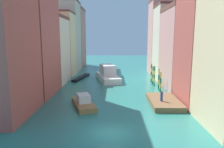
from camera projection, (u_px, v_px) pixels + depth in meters
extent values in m
plane|color=#28756B|center=(113.00, 83.00, 45.44)|extent=(154.00, 154.00, 0.00)
cube|color=#B25147|center=(31.00, 31.00, 34.63)|extent=(6.82, 10.28, 21.33)
cube|color=beige|center=(50.00, 51.00, 44.93)|extent=(6.82, 8.97, 13.53)
cube|color=brown|center=(48.00, 17.00, 43.76)|extent=(6.96, 9.14, 0.64)
cube|color=beige|center=(60.00, 45.00, 53.47)|extent=(6.82, 7.77, 15.65)
cube|color=brown|center=(59.00, 12.00, 52.13)|extent=(6.96, 7.93, 0.46)
cube|color=#BCB299|center=(67.00, 37.00, 61.43)|extent=(6.82, 8.77, 19.70)
cube|color=brown|center=(66.00, 1.00, 59.76)|extent=(6.96, 8.95, 0.57)
cube|color=#C6705B|center=(74.00, 39.00, 71.63)|extent=(6.82, 10.87, 19.02)
cube|color=brown|center=(73.00, 9.00, 70.01)|extent=(6.96, 11.09, 0.53)
cube|color=#B25147|center=(207.00, 28.00, 29.57)|extent=(6.82, 8.26, 21.99)
cube|color=tan|center=(183.00, 50.00, 39.78)|extent=(6.82, 10.93, 14.71)
cube|color=brown|center=(186.00, 8.00, 38.50)|extent=(6.96, 11.15, 0.74)
cube|color=beige|center=(170.00, 44.00, 49.11)|extent=(6.82, 8.11, 16.67)
cube|color=brown|center=(172.00, 5.00, 47.69)|extent=(6.96, 8.27, 0.49)
cube|color=tan|center=(162.00, 39.00, 56.81)|extent=(6.82, 7.30, 18.98)
cube|color=brown|center=(164.00, 0.00, 55.17)|extent=(6.96, 7.44, 0.75)
cube|color=brown|center=(164.00, 102.00, 30.81)|extent=(4.15, 7.90, 0.72)
cylinder|color=#234C93|center=(162.00, 97.00, 29.74)|extent=(0.36, 0.36, 1.32)
sphere|color=tan|center=(162.00, 91.00, 29.61)|extent=(0.26, 0.26, 0.26)
cylinder|color=#197247|center=(160.00, 91.00, 36.65)|extent=(0.26, 0.26, 0.91)
cylinder|color=#E5D14C|center=(160.00, 86.00, 36.50)|extent=(0.26, 0.26, 0.91)
cylinder|color=#197247|center=(161.00, 81.00, 36.35)|extent=(0.26, 0.26, 0.91)
cylinder|color=#E5D14C|center=(161.00, 76.00, 36.20)|extent=(0.26, 0.26, 0.91)
sphere|color=gold|center=(161.00, 72.00, 36.11)|extent=(0.29, 0.29, 0.29)
cylinder|color=#197247|center=(159.00, 87.00, 39.68)|extent=(0.25, 0.25, 0.94)
cylinder|color=#E5D14C|center=(159.00, 82.00, 39.52)|extent=(0.25, 0.25, 0.94)
cylinder|color=#197247|center=(159.00, 77.00, 39.37)|extent=(0.25, 0.25, 0.94)
cylinder|color=#E5D14C|center=(159.00, 72.00, 39.21)|extent=(0.25, 0.25, 0.94)
sphere|color=gold|center=(159.00, 69.00, 39.12)|extent=(0.28, 0.28, 0.28)
cylinder|color=#197247|center=(154.00, 84.00, 42.39)|extent=(0.25, 0.25, 0.79)
cylinder|color=#E5D14C|center=(154.00, 80.00, 42.26)|extent=(0.25, 0.25, 0.79)
cylinder|color=#197247|center=(154.00, 76.00, 42.12)|extent=(0.25, 0.25, 0.79)
cylinder|color=#E5D14C|center=(155.00, 73.00, 41.99)|extent=(0.25, 0.25, 0.79)
cylinder|color=#197247|center=(155.00, 69.00, 41.86)|extent=(0.25, 0.25, 0.79)
sphere|color=gold|center=(155.00, 66.00, 41.78)|extent=(0.27, 0.27, 0.27)
cylinder|color=#197247|center=(153.00, 83.00, 44.02)|extent=(0.27, 0.27, 0.73)
cylinder|color=#E5D14C|center=(153.00, 79.00, 43.90)|extent=(0.27, 0.27, 0.73)
cylinder|color=#197247|center=(153.00, 76.00, 43.77)|extent=(0.27, 0.27, 0.73)
cylinder|color=#E5D14C|center=(153.00, 72.00, 43.65)|extent=(0.27, 0.27, 0.73)
cylinder|color=#197247|center=(153.00, 69.00, 43.53)|extent=(0.27, 0.27, 0.73)
sphere|color=gold|center=(153.00, 66.00, 43.45)|extent=(0.30, 0.30, 0.30)
cylinder|color=#197247|center=(151.00, 81.00, 46.05)|extent=(0.28, 0.28, 0.79)
cylinder|color=#E5D14C|center=(151.00, 77.00, 45.91)|extent=(0.28, 0.28, 0.79)
cylinder|color=#197247|center=(151.00, 73.00, 45.78)|extent=(0.28, 0.28, 0.79)
cylinder|color=#E5D14C|center=(151.00, 70.00, 45.65)|extent=(0.28, 0.28, 0.79)
cylinder|color=#197247|center=(152.00, 66.00, 45.52)|extent=(0.28, 0.28, 0.79)
sphere|color=gold|center=(152.00, 64.00, 45.44)|extent=(0.30, 0.30, 0.30)
cube|color=white|center=(108.00, 78.00, 48.20)|extent=(6.20, 11.45, 1.29)
cube|color=silver|center=(108.00, 70.00, 47.90)|extent=(3.96, 5.83, 2.32)
cube|color=black|center=(81.00, 77.00, 50.72)|extent=(3.05, 9.73, 0.47)
cube|color=olive|center=(84.00, 104.00, 29.68)|extent=(4.40, 6.83, 0.66)
cube|color=silver|center=(83.00, 98.00, 29.54)|extent=(2.29, 2.67, 1.12)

